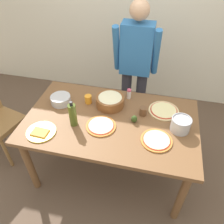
{
  "coord_description": "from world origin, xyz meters",
  "views": [
    {
      "loc": [
        0.36,
        -1.48,
        2.17
      ],
      "look_at": [
        0.0,
        0.05,
        0.81
      ],
      "focal_mm": 35.69,
      "sensor_mm": 36.0,
      "label": 1
    }
  ],
  "objects_px": {
    "dining_table": "(111,126)",
    "person_cook": "(135,65)",
    "cup_small_brown": "(143,111)",
    "salt_shaker": "(129,94)",
    "avocado": "(134,119)",
    "popcorn_bowl": "(110,100)",
    "pizza_cooked_on_tray": "(101,126)",
    "pizza_raw_on_board": "(164,110)",
    "cup_orange": "(88,99)",
    "olive_oil_bottle": "(73,115)",
    "steel_pot": "(181,124)",
    "pizza_second_cooked": "(156,140)",
    "plate_with_slice": "(41,132)",
    "mixing_bowl_steel": "(61,100)"
  },
  "relations": [
    {
      "from": "person_cook",
      "to": "olive_oil_bottle",
      "type": "bearing_deg",
      "value": -115.15
    },
    {
      "from": "person_cook",
      "to": "avocado",
      "type": "relative_size",
      "value": 23.14
    },
    {
      "from": "pizza_cooked_on_tray",
      "to": "steel_pot",
      "type": "xyz_separation_m",
      "value": [
        0.69,
        0.12,
        0.06
      ]
    },
    {
      "from": "plate_with_slice",
      "to": "steel_pot",
      "type": "relative_size",
      "value": 1.5
    },
    {
      "from": "pizza_cooked_on_tray",
      "to": "avocado",
      "type": "relative_size",
      "value": 3.88
    },
    {
      "from": "dining_table",
      "to": "person_cook",
      "type": "relative_size",
      "value": 0.99
    },
    {
      "from": "pizza_raw_on_board",
      "to": "olive_oil_bottle",
      "type": "distance_m",
      "value": 0.87
    },
    {
      "from": "pizza_raw_on_board",
      "to": "popcorn_bowl",
      "type": "xyz_separation_m",
      "value": [
        -0.53,
        -0.03,
        0.05
      ]
    },
    {
      "from": "cup_small_brown",
      "to": "popcorn_bowl",
      "type": "bearing_deg",
      "value": 168.58
    },
    {
      "from": "pizza_raw_on_board",
      "to": "avocado",
      "type": "height_order",
      "value": "avocado"
    },
    {
      "from": "pizza_cooked_on_tray",
      "to": "cup_small_brown",
      "type": "height_order",
      "value": "cup_small_brown"
    },
    {
      "from": "pizza_raw_on_board",
      "to": "plate_with_slice",
      "type": "height_order",
      "value": "plate_with_slice"
    },
    {
      "from": "cup_small_brown",
      "to": "person_cook",
      "type": "bearing_deg",
      "value": 105.74
    },
    {
      "from": "person_cook",
      "to": "avocado",
      "type": "bearing_deg",
      "value": -81.6
    },
    {
      "from": "pizza_cooked_on_tray",
      "to": "plate_with_slice",
      "type": "relative_size",
      "value": 1.04
    },
    {
      "from": "pizza_second_cooked",
      "to": "mixing_bowl_steel",
      "type": "bearing_deg",
      "value": 162.99
    },
    {
      "from": "steel_pot",
      "to": "salt_shaker",
      "type": "height_order",
      "value": "steel_pot"
    },
    {
      "from": "popcorn_bowl",
      "to": "pizza_cooked_on_tray",
      "type": "bearing_deg",
      "value": -91.74
    },
    {
      "from": "salt_shaker",
      "to": "steel_pot",
      "type": "bearing_deg",
      "value": -34.61
    },
    {
      "from": "mixing_bowl_steel",
      "to": "steel_pot",
      "type": "bearing_deg",
      "value": -5.93
    },
    {
      "from": "plate_with_slice",
      "to": "mixing_bowl_steel",
      "type": "xyz_separation_m",
      "value": [
        0.01,
        0.43,
        0.03
      ]
    },
    {
      "from": "plate_with_slice",
      "to": "steel_pot",
      "type": "height_order",
      "value": "steel_pot"
    },
    {
      "from": "popcorn_bowl",
      "to": "mixing_bowl_steel",
      "type": "relative_size",
      "value": 1.4
    },
    {
      "from": "steel_pot",
      "to": "popcorn_bowl",
      "type": "bearing_deg",
      "value": 163.85
    },
    {
      "from": "pizza_raw_on_board",
      "to": "plate_with_slice",
      "type": "distance_m",
      "value": 1.16
    },
    {
      "from": "cup_small_brown",
      "to": "salt_shaker",
      "type": "bearing_deg",
      "value": 127.49
    },
    {
      "from": "cup_small_brown",
      "to": "salt_shaker",
      "type": "distance_m",
      "value": 0.29
    },
    {
      "from": "plate_with_slice",
      "to": "cup_orange",
      "type": "height_order",
      "value": "cup_orange"
    },
    {
      "from": "pizza_second_cooked",
      "to": "salt_shaker",
      "type": "distance_m",
      "value": 0.63
    },
    {
      "from": "cup_orange",
      "to": "salt_shaker",
      "type": "xyz_separation_m",
      "value": [
        0.39,
        0.17,
        0.01
      ]
    },
    {
      "from": "mixing_bowl_steel",
      "to": "steel_pot",
      "type": "height_order",
      "value": "steel_pot"
    },
    {
      "from": "dining_table",
      "to": "avocado",
      "type": "bearing_deg",
      "value": 5.1
    },
    {
      "from": "person_cook",
      "to": "cup_small_brown",
      "type": "height_order",
      "value": "person_cook"
    },
    {
      "from": "popcorn_bowl",
      "to": "salt_shaker",
      "type": "xyz_separation_m",
      "value": [
        0.16,
        0.16,
        -0.01
      ]
    },
    {
      "from": "steel_pot",
      "to": "pizza_raw_on_board",
      "type": "bearing_deg",
      "value": 123.82
    },
    {
      "from": "popcorn_bowl",
      "to": "salt_shaker",
      "type": "distance_m",
      "value": 0.23
    },
    {
      "from": "pizza_raw_on_board",
      "to": "pizza_second_cooked",
      "type": "bearing_deg",
      "value": -95.42
    },
    {
      "from": "popcorn_bowl",
      "to": "cup_orange",
      "type": "distance_m",
      "value": 0.23
    },
    {
      "from": "plate_with_slice",
      "to": "olive_oil_bottle",
      "type": "relative_size",
      "value": 1.02
    },
    {
      "from": "person_cook",
      "to": "avocado",
      "type": "xyz_separation_m",
      "value": [
        0.11,
        -0.74,
        -0.14
      ]
    },
    {
      "from": "cup_small_brown",
      "to": "avocado",
      "type": "distance_m",
      "value": 0.13
    },
    {
      "from": "person_cook",
      "to": "pizza_cooked_on_tray",
      "type": "height_order",
      "value": "person_cook"
    },
    {
      "from": "plate_with_slice",
      "to": "cup_orange",
      "type": "relative_size",
      "value": 3.06
    },
    {
      "from": "dining_table",
      "to": "person_cook",
      "type": "xyz_separation_m",
      "value": [
        0.11,
        0.76,
        0.27
      ]
    },
    {
      "from": "person_cook",
      "to": "pizza_second_cooked",
      "type": "distance_m",
      "value": 1.0
    },
    {
      "from": "person_cook",
      "to": "salt_shaker",
      "type": "distance_m",
      "value": 0.41
    },
    {
      "from": "plate_with_slice",
      "to": "cup_orange",
      "type": "distance_m",
      "value": 0.57
    },
    {
      "from": "dining_table",
      "to": "cup_orange",
      "type": "bearing_deg",
      "value": 144.92
    },
    {
      "from": "dining_table",
      "to": "avocado",
      "type": "relative_size",
      "value": 22.86
    },
    {
      "from": "dining_table",
      "to": "person_cook",
      "type": "height_order",
      "value": "person_cook"
    }
  ]
}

